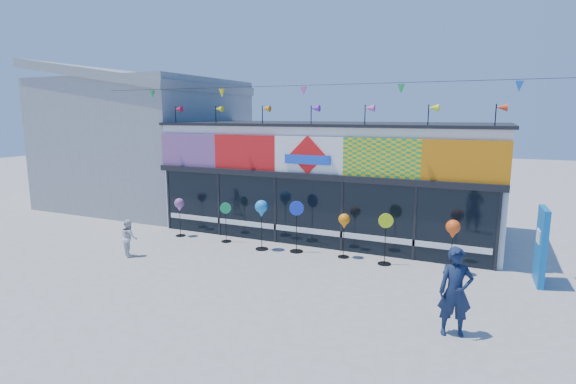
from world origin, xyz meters
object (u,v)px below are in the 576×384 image
Objects in this scene: spinner_1 at (226,221)px; spinner_6 at (453,231)px; spinner_0 at (179,206)px; spinner_4 at (344,222)px; blue_sign at (541,246)px; child at (129,237)px; spinner_5 at (385,238)px; adult_man at (455,292)px; spinner_2 at (261,210)px; spinner_3 at (297,225)px.

spinner_6 is at bearing -0.94° from spinner_1.
spinner_1 is (1.94, 0.05, -0.39)m from spinner_0.
blue_sign is at bearing 0.27° from spinner_4.
blue_sign is at bearing 0.59° from spinner_0.
spinner_4 is at bearing -124.28° from child.
adult_man is at bearing -59.24° from spinner_5.
spinner_6 is at bearing -132.53° from child.
spinner_4 is 0.76× the size of adult_man.
spinner_1 is 3.24m from child.
spinner_1 is at bearing 179.06° from spinner_6.
spinner_2 reaches higher than spinner_6.
spinner_4 is 5.25m from adult_man.
blue_sign is 1.46× the size of spinner_4.
spinner_0 is at bearing 179.72° from spinner_5.
spinner_2 is 0.91× the size of adult_man.
spinner_5 reaches higher than child.
spinner_3 is at bearing 11.69° from spinner_2.
spinner_2 reaches higher than child.
spinner_0 is 6.21m from spinner_4.
spinner_3 reaches higher than spinner_5.
spinner_6 is at bearing 1.57° from spinner_2.
spinner_4 is (4.27, 0.04, 0.38)m from spinner_1.
blue_sign is 1.31× the size of spinner_6.
spinner_1 is 0.84× the size of spinner_2.
spinner_0 is at bearing 179.56° from spinner_6.
spinner_2 is 0.99× the size of spinner_3.
spinner_3 reaches higher than spinner_2.
blue_sign is 1.45× the size of spinner_0.
blue_sign reaches higher than spinner_3.
adult_man is at bearing -29.55° from spinner_2.
spinner_6 reaches higher than spinner_0.
spinner_3 is 1.43× the size of child.
adult_man is (2.23, -3.74, 0.09)m from spinner_5.
spinner_2 is 1.07× the size of spinner_5.
spinner_5 is at bearing -5.66° from spinner_4.
spinner_0 is at bearing -179.14° from spinner_4.
spinner_6 is (9.38, -0.07, 0.12)m from spinner_0.
spinner_5 is at bearing 179.16° from blue_sign.
spinner_4 is at bearing 177.02° from spinner_6.
spinner_6 is (3.18, -0.17, 0.12)m from spinner_4.
child is at bearing 157.26° from adult_man.
spinner_6 is (5.89, 0.16, -0.09)m from spinner_2.
spinner_6 is (1.86, -0.03, 0.42)m from spinner_5.
blue_sign is 8.07m from spinner_2.
spinner_4 is 0.90× the size of spinner_6.
spinner_0 is 2.59m from child.
spinner_3 is at bearing -0.97° from spinner_1.
spinner_2 is at bearing -178.43° from spinner_6.
blue_sign is 1.32× the size of spinner_5.
blue_sign is 1.45× the size of spinner_1.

